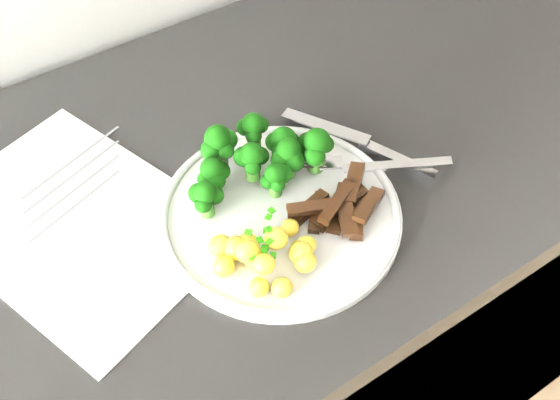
{
  "coord_description": "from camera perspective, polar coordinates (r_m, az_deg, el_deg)",
  "views": [
    {
      "loc": [
        -0.16,
        1.23,
        1.43
      ],
      "look_at": [
        0.08,
        1.6,
        0.9
      ],
      "focal_mm": 41.49,
      "sensor_mm": 36.0,
      "label": 1
    }
  ],
  "objects": [
    {
      "name": "broccoli",
      "position": [
        0.72,
        -1.82,
        3.91
      ],
      "size": [
        0.18,
        0.1,
        0.07
      ],
      "color": "#2F5C1C",
      "rests_on": "plate"
    },
    {
      "name": "beef_strips",
      "position": [
        0.7,
        5.27,
        -0.52
      ],
      "size": [
        0.11,
        0.09,
        0.03
      ],
      "color": "black",
      "rests_on": "plate"
    },
    {
      "name": "potatoes",
      "position": [
        0.66,
        -1.41,
        -4.74
      ],
      "size": [
        0.11,
        0.1,
        0.04
      ],
      "color": "#F3D74B",
      "rests_on": "plate"
    },
    {
      "name": "counter",
      "position": [
        1.12,
        -3.67,
        -12.98
      ],
      "size": [
        2.31,
        0.58,
        0.87
      ],
      "color": "black",
      "rests_on": "ground"
    },
    {
      "name": "fork",
      "position": [
        0.75,
        8.34,
        3.13
      ],
      "size": [
        0.16,
        0.11,
        0.02
      ],
      "color": "silver",
      "rests_on": "plate"
    },
    {
      "name": "plate",
      "position": [
        0.71,
        -0.0,
        -1.14
      ],
      "size": [
        0.27,
        0.27,
        0.02
      ],
      "color": "silver",
      "rests_on": "counter"
    },
    {
      "name": "recipe_paper",
      "position": [
        0.74,
        -17.41,
        -1.93
      ],
      "size": [
        0.31,
        0.37,
        0.0
      ],
      "color": "white",
      "rests_on": "counter"
    },
    {
      "name": "knife",
      "position": [
        0.78,
        8.54,
        4.35
      ],
      "size": [
        0.1,
        0.19,
        0.02
      ],
      "color": "silver",
      "rests_on": "plate"
    }
  ]
}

